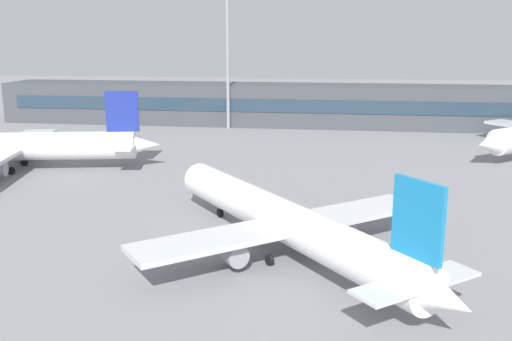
# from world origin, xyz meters

# --- Properties ---
(ground_plane) EXTENTS (400.00, 400.00, 0.00)m
(ground_plane) POSITION_xyz_m (0.00, 40.00, 0.00)
(ground_plane) COLOR gray
(terminal_building) EXTENTS (140.93, 12.13, 9.00)m
(terminal_building) POSITION_xyz_m (0.00, 97.20, 4.50)
(terminal_building) COLOR #3F4247
(terminal_building) RESTS_ON ground_plane
(airplane_near) EXTENTS (29.61, 34.41, 10.37)m
(airplane_near) POSITION_xyz_m (0.12, 20.75, 3.16)
(airplane_near) COLOR white
(airplane_near) RESTS_ON ground_plane
(floodlight_tower_west) EXTENTS (3.20, 0.80, 28.83)m
(floodlight_tower_west) POSITION_xyz_m (-18.10, 90.21, 16.48)
(floodlight_tower_west) COLOR gray
(floodlight_tower_west) RESTS_ON ground_plane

